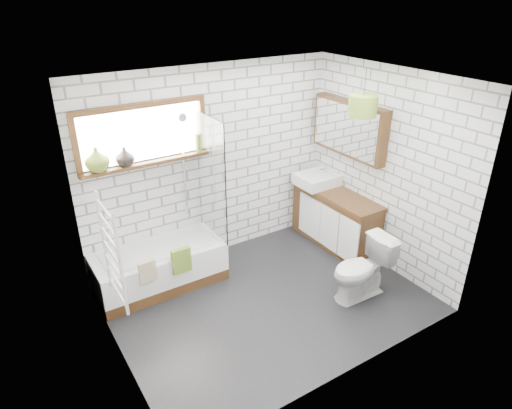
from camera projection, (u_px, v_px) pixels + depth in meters
floor at (268, 300)px, 5.30m from camera, size 3.40×2.60×0.01m
ceiling at (271, 81)px, 4.20m from camera, size 3.40×2.60×0.01m
wall_back at (212, 165)px, 5.74m from camera, size 3.40×0.01×2.50m
wall_front at (358, 262)px, 3.76m from camera, size 3.40×0.01×2.50m
wall_left at (106, 250)px, 3.93m from camera, size 0.01×2.60×2.50m
wall_right at (385, 171)px, 5.58m from camera, size 0.01×2.60×2.50m
window at (143, 135)px, 5.06m from camera, size 1.52×0.16×0.68m
towel_radiator at (112, 253)px, 3.98m from camera, size 0.06×0.52×1.00m
mirror_cabinet at (349, 128)px, 5.81m from camera, size 0.16×1.20×0.70m
shower_riser at (184, 165)px, 5.47m from camera, size 0.02×0.02×1.30m
bathtub at (160, 267)px, 5.48m from camera, size 1.52×0.67×0.49m
shower_screen at (211, 178)px, 5.40m from camera, size 0.02×0.72×1.50m
towel_green at (181, 260)px, 5.20m from camera, size 0.23×0.06×0.31m
towel_beige at (147, 271)px, 5.00m from camera, size 0.19×0.05×0.25m
vanity at (335, 219)px, 6.27m from camera, size 0.45×1.39×0.80m
basin at (317, 180)px, 6.30m from camera, size 0.53×0.46×0.15m
tap at (326, 173)px, 6.35m from camera, size 0.04×0.04×0.18m
toilet at (362, 269)px, 5.22m from camera, size 0.44×0.74×0.74m
vase_olive at (97, 161)px, 4.86m from camera, size 0.34×0.34×0.27m
vase_dark at (125, 158)px, 5.01m from camera, size 0.27×0.27×0.21m
bottle at (199, 144)px, 5.44m from camera, size 0.09×0.09×0.21m
pendant at (363, 106)px, 5.04m from camera, size 0.32×0.32×0.24m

